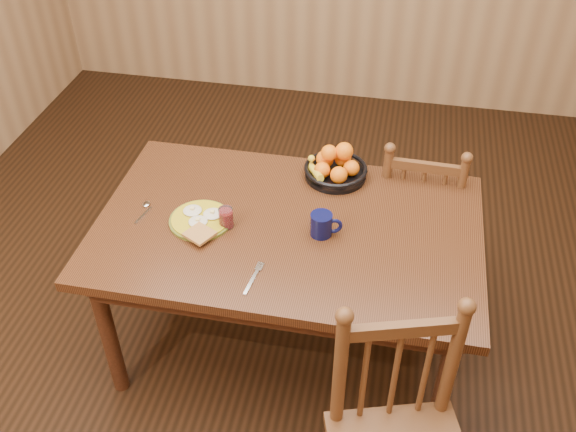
% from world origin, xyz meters
% --- Properties ---
extents(room, '(4.52, 5.02, 2.72)m').
position_xyz_m(room, '(0.00, 0.00, 1.35)').
color(room, black).
rests_on(room, ground).
extents(dining_table, '(1.60, 1.00, 0.75)m').
position_xyz_m(dining_table, '(0.00, 0.00, 0.67)').
color(dining_table, black).
rests_on(dining_table, ground).
extents(chair_far, '(0.42, 0.40, 0.90)m').
position_xyz_m(chair_far, '(0.55, 0.56, 0.44)').
color(chair_far, '#513218').
rests_on(chair_far, ground).
extents(breakfast_plate, '(0.26, 0.31, 0.04)m').
position_xyz_m(breakfast_plate, '(-0.36, -0.05, 0.76)').
color(breakfast_plate, '#59601E').
rests_on(breakfast_plate, dining_table).
extents(fork, '(0.04, 0.18, 0.00)m').
position_xyz_m(fork, '(-0.07, -0.32, 0.75)').
color(fork, silver).
rests_on(fork, dining_table).
extents(spoon, '(0.05, 0.16, 0.01)m').
position_xyz_m(spoon, '(-0.62, -0.01, 0.75)').
color(spoon, silver).
rests_on(spoon, dining_table).
extents(coffee_mug, '(0.13, 0.09, 0.10)m').
position_xyz_m(coffee_mug, '(0.15, -0.03, 0.80)').
color(coffee_mug, '#090C34').
rests_on(coffee_mug, dining_table).
extents(juice_glass, '(0.06, 0.06, 0.09)m').
position_xyz_m(juice_glass, '(-0.25, -0.05, 0.79)').
color(juice_glass, silver).
rests_on(juice_glass, dining_table).
extents(fruit_bowl, '(0.29, 0.29, 0.17)m').
position_xyz_m(fruit_bowl, '(0.14, 0.38, 0.80)').
color(fruit_bowl, black).
rests_on(fruit_bowl, dining_table).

